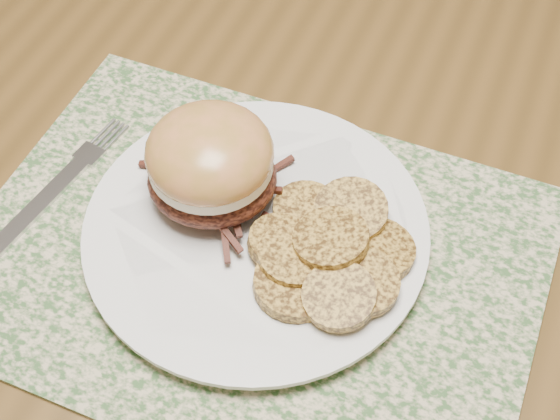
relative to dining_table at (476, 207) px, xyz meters
The scene contains 6 objects.
dining_table is the anchor object (origin of this frame).
placemat 0.25m from the dining_table, 129.48° to the right, with size 0.45×0.33×0.00m, color #395D30.
dinner_plate 0.25m from the dining_table, 133.35° to the right, with size 0.26×0.26×0.02m, color white.
pork_sandwich 0.29m from the dining_table, 143.31° to the right, with size 0.13×0.12×0.08m.
roasted_potatoes 0.23m from the dining_table, 118.26° to the right, with size 0.14×0.16×0.04m.
fork 0.39m from the dining_table, 150.38° to the right, with size 0.04×0.19×0.00m.
Camera 1 is at (-0.00, -0.49, 1.27)m, focal length 50.00 mm.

